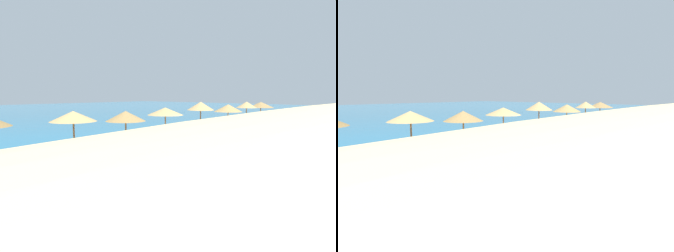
# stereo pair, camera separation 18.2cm
# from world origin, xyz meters

# --- Properties ---
(ground_plane) EXTENTS (160.00, 160.00, 0.00)m
(ground_plane) POSITION_xyz_m (0.00, 0.00, 0.00)
(ground_plane) COLOR beige
(beach_umbrella_2) EXTENTS (2.26, 2.26, 2.69)m
(beach_umbrella_2) POSITION_xyz_m (-7.13, 2.32, 2.42)
(beach_umbrella_2) COLOR brown
(beach_umbrella_2) RESTS_ON ground_plane
(beach_umbrella_3) EXTENTS (2.36, 2.36, 2.52)m
(beach_umbrella_3) POSITION_xyz_m (-3.59, 2.60, 2.21)
(beach_umbrella_3) COLOR brown
(beach_umbrella_3) RESTS_ON ground_plane
(beach_umbrella_4) EXTENTS (2.48, 2.48, 2.58)m
(beach_umbrella_4) POSITION_xyz_m (0.04, 2.71, 2.32)
(beach_umbrella_4) COLOR brown
(beach_umbrella_4) RESTS_ON ground_plane
(beach_umbrella_5) EXTENTS (2.11, 2.11, 2.91)m
(beach_umbrella_5) POSITION_xyz_m (3.77, 2.35, 2.57)
(beach_umbrella_5) COLOR brown
(beach_umbrella_5) RESTS_ON ground_plane
(beach_umbrella_6) EXTENTS (2.44, 2.44, 2.61)m
(beach_umbrella_6) POSITION_xyz_m (7.56, 2.06, 2.28)
(beach_umbrella_6) COLOR brown
(beach_umbrella_6) RESTS_ON ground_plane
(beach_umbrella_7) EXTENTS (1.98, 1.98, 2.75)m
(beach_umbrella_7) POSITION_xyz_m (11.39, 2.18, 2.44)
(beach_umbrella_7) COLOR brown
(beach_umbrella_7) RESTS_ON ground_plane
(beach_umbrella_8) EXTENTS (2.69, 2.69, 2.64)m
(beach_umbrella_8) POSITION_xyz_m (15.22, 2.36, 2.33)
(beach_umbrella_8) COLOR brown
(beach_umbrella_8) RESTS_ON ground_plane
(lounge_chair_0) EXTENTS (1.35, 0.79, 0.91)m
(lounge_chair_0) POSITION_xyz_m (16.12, 1.35, 0.38)
(lounge_chair_0) COLOR red
(lounge_chair_0) RESTS_ON ground_plane
(lounge_chair_2) EXTENTS (1.46, 0.97, 1.08)m
(lounge_chair_2) POSITION_xyz_m (3.89, 1.05, 0.42)
(lounge_chair_2) COLOR yellow
(lounge_chair_2) RESTS_ON ground_plane
(lounge_chair_3) EXTENTS (1.47, 1.18, 0.92)m
(lounge_chair_3) POSITION_xyz_m (-7.08, 1.42, 0.37)
(lounge_chair_3) COLOR blue
(lounge_chair_3) RESTS_ON ground_plane
(lounge_chair_4) EXTENTS (1.46, 0.96, 1.21)m
(lounge_chair_4) POSITION_xyz_m (0.27, 1.79, 0.48)
(lounge_chair_4) COLOR red
(lounge_chair_4) RESTS_ON ground_plane
(beach_ball) EXTENTS (0.38, 0.38, 0.38)m
(beach_ball) POSITION_xyz_m (-9.89, -0.25, 0.19)
(beach_ball) COLOR green
(beach_ball) RESTS_ON ground_plane
(cooler_box) EXTENTS (0.65, 0.63, 0.43)m
(cooler_box) POSITION_xyz_m (-2.68, -1.01, 0.21)
(cooler_box) COLOR blue
(cooler_box) RESTS_ON ground_plane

